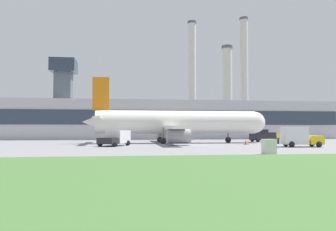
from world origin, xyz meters
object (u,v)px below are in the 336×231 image
ground_crew_person (278,138)px  baggage_truck (116,138)px  pushback_tug (263,136)px  fuel_truck (299,137)px  airplane (175,123)px

ground_crew_person → baggage_truck: bearing=-174.3°
pushback_tug → fuel_truck: 15.28m
baggage_truck → ground_crew_person: baggage_truck is taller
airplane → fuel_truck: (13.24, -12.14, -1.86)m
airplane → pushback_tug: size_ratio=6.54×
baggage_truck → fuel_truck: (21.93, -5.22, 0.21)m
ground_crew_person → pushback_tug: bearing=82.7°
airplane → pushback_tug: 15.72m
airplane → fuel_truck: size_ratio=5.83×
airplane → ground_crew_person: airplane is taller
ground_crew_person → fuel_truck: bearing=-98.1°
fuel_truck → ground_crew_person: fuel_truck is taller
pushback_tug → fuel_truck: bearing=-97.7°
pushback_tug → fuel_truck: (-2.05, -15.14, 0.24)m
airplane → baggage_truck: 11.30m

